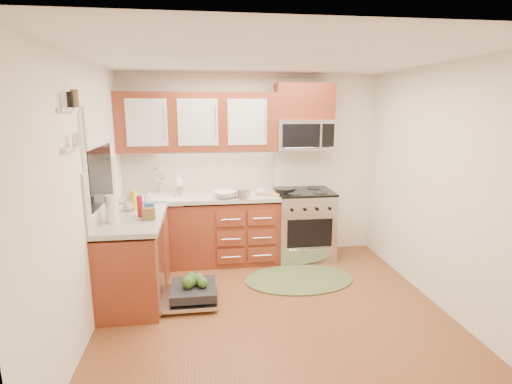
{
  "coord_description": "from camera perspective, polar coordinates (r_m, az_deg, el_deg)",
  "views": [
    {
      "loc": [
        -0.7,
        -3.72,
        2.08
      ],
      "look_at": [
        -0.06,
        0.85,
        1.08
      ],
      "focal_mm": 28.0,
      "sensor_mm": 36.0,
      "label": 1
    }
  ],
  "objects": [
    {
      "name": "cup",
      "position": [
        5.26,
        0.66,
        0.1
      ],
      "size": [
        0.16,
        0.16,
        0.1
      ],
      "primitive_type": "imported",
      "rotation": [
        0.0,
        0.0,
        -0.43
      ],
      "color": "#999999",
      "rests_on": "countertop_back"
    },
    {
      "name": "base_cabinet_back",
      "position": [
        5.43,
        -7.83,
        -5.64
      ],
      "size": [
        2.05,
        0.6,
        0.85
      ],
      "primitive_type": "cube",
      "color": "maroon",
      "rests_on": "ground"
    },
    {
      "name": "soap_bottle_a",
      "position": [
        5.26,
        -11.04,
        1.09
      ],
      "size": [
        0.13,
        0.13,
        0.32
      ],
      "primitive_type": "imported",
      "rotation": [
        0.0,
        0.0,
        0.06
      ],
      "color": "#999999",
      "rests_on": "countertop_back"
    },
    {
      "name": "backsplash_back",
      "position": [
        5.52,
        -8.08,
        3.05
      ],
      "size": [
        2.05,
        0.02,
        0.57
      ],
      "primitive_type": "cube",
      "color": "beige",
      "rests_on": "ground"
    },
    {
      "name": "red_bottle",
      "position": [
        4.4,
        -16.26,
        -1.97
      ],
      "size": [
        0.06,
        0.06,
        0.23
      ],
      "primitive_type": "cylinder",
      "rotation": [
        0.0,
        0.0,
        0.03
      ],
      "color": "#B30E21",
      "rests_on": "countertop_left"
    },
    {
      "name": "sink",
      "position": [
        5.33,
        -13.61,
        -2.03
      ],
      "size": [
        0.62,
        0.5,
        0.26
      ],
      "primitive_type": null,
      "color": "white",
      "rests_on": "ground"
    },
    {
      "name": "wall_right",
      "position": [
        4.53,
        25.0,
        0.53
      ],
      "size": [
        0.04,
        3.5,
        2.5
      ],
      "primitive_type": "cube",
      "color": "white",
      "rests_on": "ground"
    },
    {
      "name": "ceiling",
      "position": [
        3.81,
        2.87,
        18.56
      ],
      "size": [
        3.5,
        3.5,
        0.0
      ],
      "primitive_type": "plane",
      "rotation": [
        3.14,
        0.0,
        0.0
      ],
      "color": "white",
      "rests_on": "ground"
    },
    {
      "name": "window_blind",
      "position": [
        4.34,
        -21.61,
        8.76
      ],
      "size": [
        0.02,
        0.96,
        0.4
      ],
      "primitive_type": "cube",
      "color": "white",
      "rests_on": "ground"
    },
    {
      "name": "window",
      "position": [
        4.38,
        -21.59,
        4.43
      ],
      "size": [
        0.03,
        1.05,
        1.05
      ],
      "primitive_type": null,
      "color": "white",
      "rests_on": "ground"
    },
    {
      "name": "mustard_bottle",
      "position": [
        4.67,
        -17.0,
        -1.21
      ],
      "size": [
        0.08,
        0.08,
        0.23
      ],
      "primitive_type": "cylinder",
      "rotation": [
        0.0,
        0.0,
        -0.16
      ],
      "color": "yellow",
      "rests_on": "countertop_left"
    },
    {
      "name": "dishwasher",
      "position": [
        4.48,
        -9.43,
        -14.14
      ],
      "size": [
        0.7,
        0.6,
        0.2
      ],
      "primitive_type": null,
      "color": "silver",
      "rests_on": "ground"
    },
    {
      "name": "wall_front",
      "position": [
        2.25,
        10.96,
        -9.61
      ],
      "size": [
        3.5,
        0.04,
        2.5
      ],
      "primitive_type": "cube",
      "color": "white",
      "rests_on": "ground"
    },
    {
      "name": "cabinet_over_mw",
      "position": [
        5.47,
        6.87,
        12.72
      ],
      "size": [
        0.76,
        0.35,
        0.47
      ],
      "primitive_type": "cube",
      "color": "maroon",
      "rests_on": "ground"
    },
    {
      "name": "base_cabinet_left",
      "position": [
        4.62,
        -16.94,
        -9.32
      ],
      "size": [
        0.6,
        1.25,
        0.85
      ],
      "primitive_type": "cube",
      "color": "maroon",
      "rests_on": "ground"
    },
    {
      "name": "microwave",
      "position": [
        5.46,
        6.82,
        8.15
      ],
      "size": [
        0.76,
        0.38,
        0.4
      ],
      "primitive_type": null,
      "color": "silver",
      "rests_on": "ground"
    },
    {
      "name": "blue_carton",
      "position": [
        4.34,
        -14.96,
        -2.56
      ],
      "size": [
        0.1,
        0.06,
        0.16
      ],
      "primitive_type": "cube",
      "rotation": [
        0.0,
        0.0,
        -0.02
      ],
      "color": "#255BB0",
      "rests_on": "countertop_left"
    },
    {
      "name": "shelf_lower",
      "position": [
        3.54,
        -24.77,
        5.78
      ],
      "size": [
        0.04,
        0.4,
        0.03
      ],
      "primitive_type": "cube",
      "color": "white",
      "rests_on": "ground"
    },
    {
      "name": "wall_back",
      "position": [
        5.58,
        -0.61,
        3.67
      ],
      "size": [
        3.5,
        0.04,
        2.5
      ],
      "primitive_type": "cube",
      "color": "white",
      "rests_on": "ground"
    },
    {
      "name": "canister",
      "position": [
        5.2,
        -10.88,
        0.04
      ],
      "size": [
        0.11,
        0.11,
        0.15
      ],
      "primitive_type": "cylinder",
      "rotation": [
        0.0,
        0.0,
        0.13
      ],
      "color": "silver",
      "rests_on": "countertop_back"
    },
    {
      "name": "skillet",
      "position": [
        5.36,
        4.11,
        0.3
      ],
      "size": [
        0.33,
        0.33,
        0.05
      ],
      "primitive_type": "cylinder",
      "rotation": [
        0.0,
        0.0,
        0.28
      ],
      "color": "black",
      "rests_on": "range"
    },
    {
      "name": "wall_left",
      "position": [
        3.95,
        -23.12,
        -0.87
      ],
      "size": [
        0.04,
        3.5,
        2.5
      ],
      "primitive_type": "cube",
      "color": "white",
      "rests_on": "ground"
    },
    {
      "name": "cutting_board",
      "position": [
        5.27,
        1.89,
        -0.3
      ],
      "size": [
        0.36,
        0.3,
        0.02
      ],
      "primitive_type": "cube",
      "rotation": [
        0.0,
        0.0,
        -0.4
      ],
      "color": "#A46E4B",
      "rests_on": "countertop_back"
    },
    {
      "name": "wooden_box",
      "position": [
        4.26,
        -15.07,
        -3.02
      ],
      "size": [
        0.13,
        0.09,
        0.13
      ],
      "primitive_type": "cube",
      "rotation": [
        0.0,
        0.0,
        -0.01
      ],
      "color": "brown",
      "rests_on": "countertop_left"
    },
    {
      "name": "bowl_a",
      "position": [
        5.12,
        -2.16,
        -0.47
      ],
      "size": [
        0.31,
        0.31,
        0.06
      ],
      "primitive_type": "imported",
      "rotation": [
        0.0,
        0.0,
        -0.31
      ],
      "color": "#999999",
      "rests_on": "countertop_back"
    },
    {
      "name": "bowl_b",
      "position": [
        5.1,
        -4.55,
        -0.38
      ],
      "size": [
        0.36,
        0.36,
        0.09
      ],
      "primitive_type": "imported",
      "rotation": [
        0.0,
        0.0,
        -0.28
      ],
      "color": "#999999",
      "rests_on": "countertop_back"
    },
    {
      "name": "upper_cabinets",
      "position": [
        5.3,
        -8.3,
        9.89
      ],
      "size": [
        2.05,
        0.35,
        0.75
      ],
      "primitive_type": null,
      "color": "maroon",
      "rests_on": "ground"
    },
    {
      "name": "range",
      "position": [
        5.57,
        6.81,
        -4.61
      ],
      "size": [
        0.76,
        0.64,
        0.95
      ],
      "primitive_type": null,
      "color": "silver",
      "rests_on": "ground"
    },
    {
      "name": "countertop_left",
      "position": [
        4.47,
        -17.19,
        -3.64
      ],
      "size": [
        0.64,
        1.27,
        0.05
      ],
      "primitive_type": "cube",
      "color": "#B3B0A4",
      "rests_on": "base_cabinet_left"
    },
    {
      "name": "stock_pot",
      "position": [
        5.09,
        -1.96,
        -0.19
      ],
      "size": [
        0.25,
        0.25,
        0.12
      ],
      "primitive_type": "cylinder",
      "rotation": [
        0.0,
        0.0,
        0.26
      ],
      "color": "silver",
      "rests_on": "countertop_back"
    },
    {
      "name": "floor",
      "position": [
        4.32,
        2.51,
        -16.56
      ],
      "size": [
        3.5,
        3.5,
        0.0
      ],
      "primitive_type": "plane",
      "color": "brown",
      "rests_on": "ground"
    },
    {
      "name": "backsplash_left",
      "position": [
        4.46,
        -21.18,
        0.14
      ],
      "size": [
        0.02,
        1.25,
        0.57
      ],
      "primitive_type": "cube",
      "color": "beige",
      "rests_on": "ground"
    },
    {
      "name": "shelf_upper",
      "position": [
        3.52,
        -25.21,
        10.63
      ],
      "size": [
        0.04,
        0.4,
        0.03
      ],
      "primitive_type": "cube",
      "color": "white",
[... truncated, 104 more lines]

